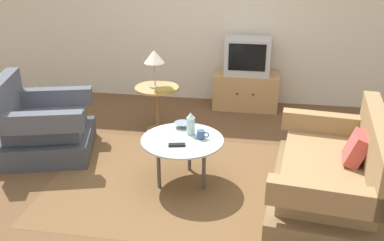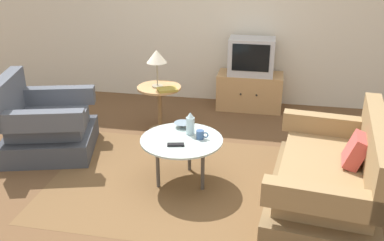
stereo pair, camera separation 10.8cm
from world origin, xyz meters
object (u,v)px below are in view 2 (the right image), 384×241
object	(u,v)px
side_table	(159,99)
tv_stand	(250,91)
television	(251,56)
tv_remote_dark	(176,145)
bowl	(182,125)
table_lamp	(157,58)
coffee_table	(182,143)
book	(167,89)
mug	(201,135)
armchair	(44,127)
couch	(330,180)
vase	(190,124)

from	to	relation	value
side_table	tv_stand	world-z (taller)	side_table
tv_stand	television	xyz separation A→B (m)	(0.00, -0.02, 0.50)
tv_remote_dark	bowl	bearing A→B (deg)	-98.02
television	table_lamp	distance (m)	1.45
coffee_table	book	xyz separation A→B (m)	(-0.39, 1.00, 0.17)
bowl	book	bearing A→B (deg)	114.66
side_table	tv_remote_dark	world-z (taller)	side_table
side_table	mug	world-z (taller)	side_table
armchair	couch	bearing A→B (deg)	63.88
side_table	couch	bearing A→B (deg)	-35.52
side_table	bowl	world-z (taller)	side_table
tv_stand	vase	xyz separation A→B (m)	(-0.45, -2.00, 0.32)
table_lamp	bowl	size ratio (longest dim) A/B	2.57
table_lamp	mug	distance (m)	1.35
bowl	table_lamp	bearing A→B (deg)	119.78
couch	vase	distance (m)	1.36
side_table	vase	distance (m)	1.17
tv_stand	television	size ratio (longest dim) A/B	1.46
vase	book	bearing A→B (deg)	116.97
mug	book	distance (m)	1.12
couch	book	world-z (taller)	couch
book	vase	bearing A→B (deg)	-90.79
side_table	bowl	bearing A→B (deg)	-61.36
coffee_table	side_table	bearing A→B (deg)	114.80
armchair	coffee_table	world-z (taller)	armchair
armchair	tv_remote_dark	size ratio (longest dim) A/B	7.01
armchair	side_table	size ratio (longest dim) A/B	1.95
armchair	television	world-z (taller)	television
television	tv_remote_dark	world-z (taller)	television
armchair	book	size ratio (longest dim) A/B	4.14
coffee_table	tv_remote_dark	xyz separation A→B (m)	(-0.02, -0.15, 0.05)
table_lamp	tv_stand	bearing A→B (deg)	44.20
couch	mug	xyz separation A→B (m)	(-1.17, 0.24, 0.22)
armchair	tv_stand	bearing A→B (deg)	114.18
tv_stand	vase	distance (m)	2.07
coffee_table	side_table	size ratio (longest dim) A/B	1.35
table_lamp	bowl	bearing A→B (deg)	-60.22
tv_stand	mug	distance (m)	2.13
couch	television	size ratio (longest dim) A/B	2.65
armchair	vase	size ratio (longest dim) A/B	5.04
side_table	table_lamp	world-z (taller)	table_lamp
vase	tv_remote_dark	world-z (taller)	vase
table_lamp	vase	size ratio (longest dim) A/B	2.00
tv_remote_dark	book	bearing A→B (deg)	-84.62
mug	book	xyz separation A→B (m)	(-0.56, 0.96, 0.09)
coffee_table	mug	world-z (taller)	mug
vase	mug	distance (m)	0.16
armchair	table_lamp	size ratio (longest dim) A/B	2.52
vase	television	bearing A→B (deg)	77.22
tv_stand	bowl	xyz separation A→B (m)	(-0.56, -1.85, 0.24)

